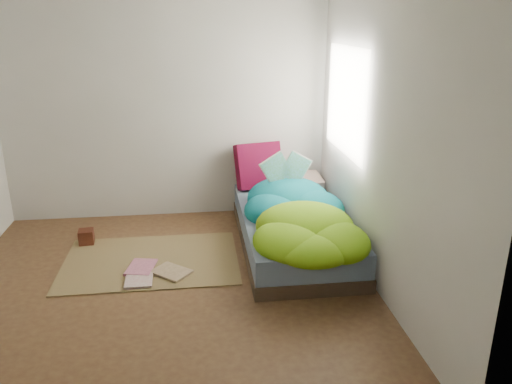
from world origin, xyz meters
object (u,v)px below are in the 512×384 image
(floor_book_b, at_px, (129,267))
(pillow_magenta, at_px, (259,166))
(floor_book_a, at_px, (125,280))
(open_book, at_px, (286,159))
(wooden_box, at_px, (86,237))
(bed, at_px, (293,230))

(floor_book_b, bearing_deg, pillow_magenta, 52.93)
(pillow_magenta, bearing_deg, floor_book_a, -146.66)
(floor_book_a, bearing_deg, pillow_magenta, 45.08)
(open_book, height_order, wooden_box, open_book)
(floor_book_b, bearing_deg, bed, 23.05)
(open_book, relative_size, floor_book_a, 1.37)
(bed, distance_m, floor_book_a, 1.66)
(pillow_magenta, height_order, open_book, open_book)
(open_book, bearing_deg, floor_book_a, -159.10)
(bed, relative_size, floor_book_b, 6.45)
(floor_book_a, xyz_separation_m, floor_book_b, (0.00, 0.23, 0.00))
(pillow_magenta, distance_m, floor_book_a, 2.01)
(bed, xyz_separation_m, floor_book_b, (-1.56, -0.32, -0.14))
(bed, height_order, open_book, open_book)
(wooden_box, bearing_deg, bed, -8.09)
(pillow_magenta, distance_m, wooden_box, 1.96)
(wooden_box, height_order, floor_book_b, wooden_box)
(pillow_magenta, relative_size, floor_book_b, 1.62)
(open_book, distance_m, wooden_box, 2.15)
(pillow_magenta, bearing_deg, wooden_box, -175.66)
(bed, xyz_separation_m, floor_book_a, (-1.56, -0.54, -0.14))
(open_book, bearing_deg, floor_book_b, -165.89)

